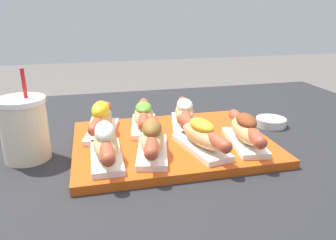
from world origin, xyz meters
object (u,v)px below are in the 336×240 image
sauce_bowl (271,122)px  drink_cup (24,129)px  hot_dog_3 (245,130)px  hot_dog_2 (201,135)px  hot_dog_4 (101,119)px  serving_tray (170,143)px  hot_dog_6 (185,114)px  hot_dog_0 (106,143)px  hot_dog_5 (144,116)px  hot_dog_1 (152,138)px

sauce_bowl → drink_cup: bearing=-174.3°
hot_dog_3 → sauce_bowl: bearing=43.3°
hot_dog_2 → drink_cup: size_ratio=1.02×
drink_cup → hot_dog_4: bearing=22.3°
serving_tray → hot_dog_6: hot_dog_6 is taller
hot_dog_0 → hot_dog_5: 0.19m
hot_dog_2 → hot_dog_3: hot_dog_3 is taller
hot_dog_3 → sauce_bowl: size_ratio=2.51×
hot_dog_1 → sauce_bowl: 0.38m
hot_dog_1 → hot_dog_3: (0.21, 0.00, -0.00)m
hot_dog_1 → hot_dog_6: bearing=52.5°
hot_dog_0 → hot_dog_6: bearing=35.9°
serving_tray → hot_dog_3: hot_dog_3 is taller
hot_dog_1 → hot_dog_3: hot_dog_1 is taller
hot_dog_2 → hot_dog_4: (-0.20, 0.15, 0.00)m
hot_dog_2 → hot_dog_6: size_ratio=1.00×
serving_tray → hot_dog_3: size_ratio=2.21×
hot_dog_4 → hot_dog_1: bearing=-56.0°
hot_dog_3 → hot_dog_6: bearing=123.8°
serving_tray → hot_dog_0: 0.17m
hot_dog_6 → sauce_bowl: 0.25m
hot_dog_2 → hot_dog_0: bearing=-179.9°
hot_dog_4 → sauce_bowl: (0.45, -0.00, -0.04)m
hot_dog_0 → hot_dog_3: bearing=0.9°
hot_dog_1 → hot_dog_3: size_ratio=0.99×
hot_dog_1 → drink_cup: 0.27m
hot_dog_4 → hot_dog_6: size_ratio=1.00×
hot_dog_5 → drink_cup: size_ratio=1.03×
serving_tray → hot_dog_3: bearing=-24.1°
sauce_bowl → hot_dog_6: bearing=178.3°
hot_dog_5 → sauce_bowl: size_ratio=2.50×
hot_dog_4 → drink_cup: bearing=-157.7°
hot_dog_6 → drink_cup: size_ratio=1.02×
hot_dog_0 → hot_dog_1: hot_dog_0 is taller
hot_dog_0 → hot_dog_2: (0.20, 0.00, -0.00)m
hot_dog_1 → hot_dog_2: hot_dog_1 is taller
serving_tray → drink_cup: size_ratio=2.29×
sauce_bowl → hot_dog_2: bearing=-150.4°
serving_tray → sauce_bowl: bearing=12.9°
serving_tray → hot_dog_1: (-0.05, -0.07, 0.04)m
hot_dog_4 → hot_dog_6: (0.21, 0.00, -0.00)m
hot_dog_0 → hot_dog_3: (0.30, 0.00, -0.00)m
hot_dog_3 → drink_cup: 0.47m
hot_dog_3 → hot_dog_4: (-0.31, 0.14, 0.00)m
hot_dog_1 → sauce_bowl: size_ratio=2.48×
hot_dog_2 → drink_cup: bearing=167.3°
hot_dog_4 → sauce_bowl: bearing=-0.6°
serving_tray → hot_dog_1: 0.10m
hot_dog_0 → hot_dog_6: size_ratio=1.02×
hot_dog_0 → hot_dog_1: (0.09, 0.00, -0.00)m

